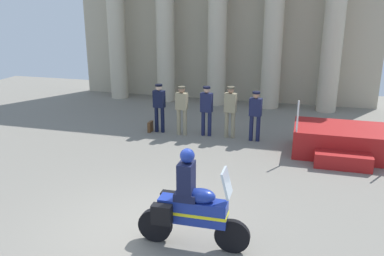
% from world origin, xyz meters
% --- Properties ---
extents(ground_plane, '(28.00, 28.00, 0.00)m').
position_xyz_m(ground_plane, '(0.00, 0.00, 0.00)').
color(ground_plane, gray).
extents(colonnade_backdrop, '(13.37, 1.64, 7.85)m').
position_xyz_m(colonnade_backdrop, '(-0.81, 10.99, 4.06)').
color(colonnade_backdrop, '#B6AB91').
rests_on(colonnade_backdrop, ground_plane).
extents(reviewing_stand, '(2.70, 2.27, 1.72)m').
position_xyz_m(reviewing_stand, '(4.04, 5.35, 0.39)').
color(reviewing_stand, '#A51919').
rests_on(reviewing_stand, ground_plane).
extents(officer_in_row_0, '(0.40, 0.26, 1.67)m').
position_xyz_m(officer_in_row_0, '(-1.80, 5.96, 0.99)').
color(officer_in_row_0, black).
rests_on(officer_in_row_0, ground_plane).
extents(officer_in_row_1, '(0.40, 0.26, 1.66)m').
position_xyz_m(officer_in_row_1, '(-0.97, 5.86, 0.98)').
color(officer_in_row_1, gray).
rests_on(officer_in_row_1, ground_plane).
extents(officer_in_row_2, '(0.40, 0.26, 1.67)m').
position_xyz_m(officer_in_row_2, '(-0.17, 6.01, 0.98)').
color(officer_in_row_2, '#191E42').
rests_on(officer_in_row_2, ground_plane).
extents(officer_in_row_3, '(0.40, 0.26, 1.71)m').
position_xyz_m(officer_in_row_3, '(0.62, 6.01, 1.01)').
color(officer_in_row_3, gray).
rests_on(officer_in_row_3, ground_plane).
extents(officer_in_row_4, '(0.40, 0.26, 1.62)m').
position_xyz_m(officer_in_row_4, '(1.45, 5.91, 0.96)').
color(officer_in_row_4, '#191E42').
rests_on(officer_in_row_4, ground_plane).
extents(motorcycle_with_rider, '(2.09, 0.71, 1.90)m').
position_xyz_m(motorcycle_with_rider, '(1.06, -0.32, 0.79)').
color(motorcycle_with_rider, black).
rests_on(motorcycle_with_rider, ground_plane).
extents(briefcase_on_ground, '(0.10, 0.32, 0.36)m').
position_xyz_m(briefcase_on_ground, '(-2.13, 5.90, 0.18)').
color(briefcase_on_ground, brown).
rests_on(briefcase_on_ground, ground_plane).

